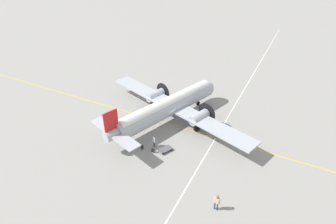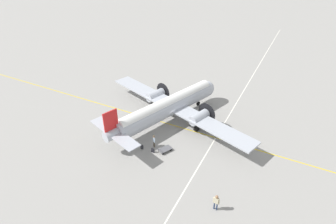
{
  "view_description": "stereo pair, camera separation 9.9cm",
  "coord_description": "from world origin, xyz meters",
  "px_view_note": "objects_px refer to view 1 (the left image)",
  "views": [
    {
      "loc": [
        14.14,
        -27.47,
        20.78
      ],
      "look_at": [
        0.0,
        0.0,
        1.59
      ],
      "focal_mm": 28.0,
      "sensor_mm": 36.0,
      "label": 1
    },
    {
      "loc": [
        14.23,
        -27.42,
        20.78
      ],
      "look_at": [
        0.0,
        0.0,
        1.59
      ],
      "focal_mm": 28.0,
      "sensor_mm": 36.0,
      "label": 2
    }
  ],
  "objects_px": {
    "airliner_main": "(170,106)",
    "suitcase_upright_spare": "(153,151)",
    "crew_foreground": "(217,201)",
    "passenger_boarding": "(154,140)",
    "baggage_cart": "(165,149)",
    "suitcase_near_door": "(142,147)"
  },
  "relations": [
    {
      "from": "airliner_main",
      "to": "baggage_cart",
      "type": "xyz_separation_m",
      "value": [
        2.51,
        -6.23,
        -2.18
      ]
    },
    {
      "from": "passenger_boarding",
      "to": "suitcase_upright_spare",
      "type": "distance_m",
      "value": 1.34
    },
    {
      "from": "airliner_main",
      "to": "passenger_boarding",
      "type": "height_order",
      "value": "airliner_main"
    },
    {
      "from": "crew_foreground",
      "to": "passenger_boarding",
      "type": "distance_m",
      "value": 11.11
    },
    {
      "from": "crew_foreground",
      "to": "passenger_boarding",
      "type": "relative_size",
      "value": 1.12
    },
    {
      "from": "passenger_boarding",
      "to": "baggage_cart",
      "type": "xyz_separation_m",
      "value": [
        1.59,
        -0.14,
        -0.77
      ]
    },
    {
      "from": "suitcase_near_door",
      "to": "airliner_main",
      "type": "bearing_deg",
      "value": 88.49
    },
    {
      "from": "passenger_boarding",
      "to": "baggage_cart",
      "type": "bearing_deg",
      "value": -143.3
    },
    {
      "from": "baggage_cart",
      "to": "passenger_boarding",
      "type": "bearing_deg",
      "value": 111.69
    },
    {
      "from": "suitcase_near_door",
      "to": "suitcase_upright_spare",
      "type": "bearing_deg",
      "value": 2.12
    },
    {
      "from": "airliner_main",
      "to": "suitcase_near_door",
      "type": "bearing_deg",
      "value": -162.86
    },
    {
      "from": "airliner_main",
      "to": "suitcase_upright_spare",
      "type": "distance_m",
      "value": 7.55
    },
    {
      "from": "airliner_main",
      "to": "crew_foreground",
      "type": "xyz_separation_m",
      "value": [
        10.64,
        -11.46,
        -1.31
      ]
    },
    {
      "from": "crew_foreground",
      "to": "passenger_boarding",
      "type": "xyz_separation_m",
      "value": [
        -9.72,
        5.37,
        -0.1
      ]
    },
    {
      "from": "airliner_main",
      "to": "suitcase_near_door",
      "type": "height_order",
      "value": "airliner_main"
    },
    {
      "from": "airliner_main",
      "to": "crew_foreground",
      "type": "bearing_deg",
      "value": -118.49
    },
    {
      "from": "suitcase_upright_spare",
      "to": "baggage_cart",
      "type": "distance_m",
      "value": 1.49
    },
    {
      "from": "passenger_boarding",
      "to": "baggage_cart",
      "type": "distance_m",
      "value": 1.78
    },
    {
      "from": "suitcase_upright_spare",
      "to": "airliner_main",
      "type": "bearing_deg",
      "value": 100.48
    },
    {
      "from": "crew_foreground",
      "to": "airliner_main",
      "type": "bearing_deg",
      "value": 135.69
    },
    {
      "from": "suitcase_upright_spare",
      "to": "crew_foreground",
      "type": "bearing_deg",
      "value": -25.02
    },
    {
      "from": "airliner_main",
      "to": "passenger_boarding",
      "type": "distance_m",
      "value": 6.32
    }
  ]
}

